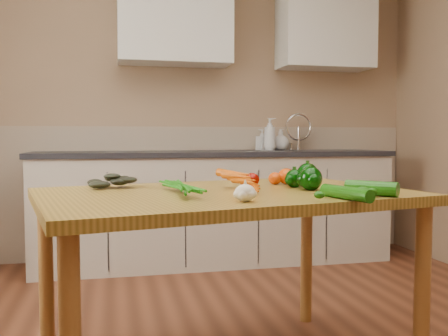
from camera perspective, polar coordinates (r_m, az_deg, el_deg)
name	(u,v)px	position (r m, az deg, el deg)	size (l,w,h in m)	color
room	(266,78)	(2.01, 4.85, 10.17)	(4.04, 5.04, 2.64)	brown
counter_run	(216,206)	(4.05, -0.91, -4.33)	(2.84, 0.64, 1.14)	#BAAE9B
upper_cabinets	(248,24)	(4.30, 2.78, 16.14)	(2.15, 0.35, 0.70)	silver
table	(225,212)	(2.07, 0.15, -5.09)	(1.64, 1.23, 0.79)	#A47E2F
soap_bottle_a	(270,134)	(4.18, 5.24, 3.87)	(0.10, 0.11, 0.27)	silver
soap_bottle_b	(262,140)	(4.26, 4.38, 3.24)	(0.08, 0.08, 0.18)	silver
soap_bottle_c	(281,140)	(4.30, 6.50, 3.23)	(0.14, 0.14, 0.18)	silver
carrot_bunch	(224,183)	(2.05, -0.02, -1.68)	(0.27, 0.21, 0.07)	#D05504
leafy_greens	(111,176)	(2.25, -12.84, -0.89)	(0.21, 0.19, 0.11)	black
garlic_bulb	(245,193)	(1.73, 2.44, -2.87)	(0.07, 0.07, 0.06)	white
pepper_a	(294,178)	(2.23, 8.05, -1.20)	(0.08, 0.08, 0.08)	black
pepper_b	(307,174)	(2.34, 9.52, -0.73)	(0.10, 0.10, 0.10)	black
pepper_c	(311,179)	(2.13, 9.89, -1.21)	(0.10, 0.10, 0.10)	black
tomato_a	(252,180)	(2.26, 3.22, -1.34)	(0.07, 0.07, 0.06)	#810902
tomato_b	(275,178)	(2.36, 5.85, -1.19)	(0.06, 0.06, 0.06)	#D53E05
tomato_c	(287,176)	(2.37, 7.16, -0.95)	(0.08, 0.08, 0.08)	#D53E05
zucchini_a	(371,188)	(1.99, 16.51, -2.23)	(0.06, 0.06, 0.20)	#104E08
zucchini_b	(346,193)	(1.84, 13.80, -2.80)	(0.05, 0.05, 0.24)	#104E08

